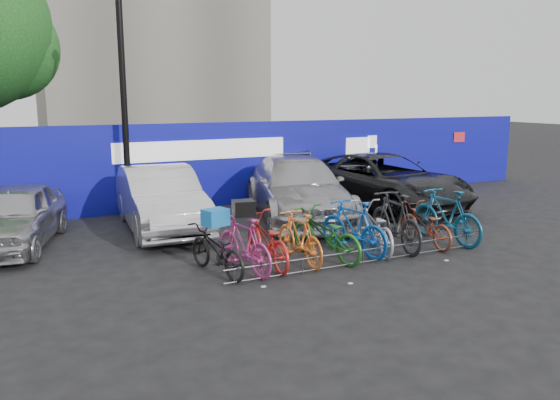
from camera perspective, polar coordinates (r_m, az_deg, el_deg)
ground at (r=10.99m, az=6.88°, el=-5.86°), size 100.00×100.00×0.00m
hoarding at (r=16.02m, az=-4.67°, el=3.85°), size 22.00×0.18×2.40m
lamppost at (r=14.46m, az=-16.05°, el=10.93°), size 0.25×0.50×6.11m
bike_rack at (r=10.47m, az=8.68°, el=-5.83°), size 5.60×0.03×0.30m
car_0 at (r=12.73m, az=-26.08°, el=-1.51°), size 2.60×4.18×1.33m
car_1 at (r=13.20m, az=-12.39°, el=0.11°), size 1.81×4.59×1.49m
car_2 at (r=14.23m, az=1.86°, el=1.26°), size 3.51×5.74×1.55m
car_3 at (r=15.79m, az=10.68°, el=1.96°), size 3.28×5.78×1.52m
bike_0 at (r=9.78m, az=-6.69°, el=-5.23°), size 0.95×1.79×0.90m
bike_1 at (r=9.84m, az=-3.77°, el=-4.62°), size 0.78×1.80×1.05m
bike_2 at (r=10.19m, az=-1.45°, el=-4.24°), size 0.68×1.88×0.98m
bike_3 at (r=10.35m, az=2.06°, el=-3.94°), size 0.53×1.69×1.01m
bike_4 at (r=10.61m, az=4.74°, el=-3.64°), size 1.08×2.00×1.00m
bike_5 at (r=11.01m, az=7.67°, el=-2.85°), size 0.87×1.91×1.11m
bike_6 at (r=11.35m, az=9.76°, el=-2.82°), size 1.06×1.97×0.98m
bike_7 at (r=11.53m, az=11.98°, el=-2.14°), size 0.82×2.06×1.20m
bike_8 at (r=11.98m, az=14.92°, el=-2.54°), size 0.68×1.73×0.89m
bike_9 at (r=12.31m, az=16.96°, el=-1.60°), size 0.71×2.01×1.18m
cargo_crate at (r=9.63m, az=-6.77°, el=-1.82°), size 0.50×0.44×0.30m
cargo_topcase at (r=9.69m, az=-3.82°, el=-0.85°), size 0.43×0.39×0.28m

